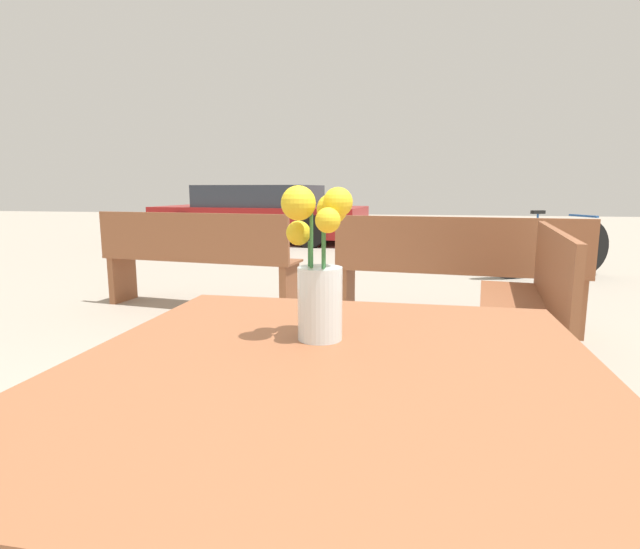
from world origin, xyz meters
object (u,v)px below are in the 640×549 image
(bench_middle, at_px, (196,256))
(bicycle, at_px, (549,247))
(bench_near, at_px, (531,306))
(bench_far, at_px, (457,267))
(flower_vase, at_px, (319,273))
(table_front, at_px, (332,413))
(parked_car, at_px, (260,214))

(bench_middle, distance_m, bicycle, 4.14)
(bench_near, distance_m, bicycle, 3.78)
(bench_near, bearing_deg, bench_far, 103.72)
(flower_vase, distance_m, bench_middle, 3.52)
(bench_far, bearing_deg, table_front, -98.95)
(table_front, bearing_deg, bench_far, 81.05)
(flower_vase, relative_size, parked_car, 0.07)
(bench_middle, bearing_deg, bench_far, -6.22)
(bench_far, bearing_deg, parked_car, 119.51)
(bench_far, bearing_deg, flower_vase, -100.34)
(table_front, relative_size, bench_far, 0.55)
(flower_vase, height_order, bench_middle, flower_vase)
(table_front, distance_m, bench_near, 1.99)
(table_front, distance_m, bicycle, 5.76)
(flower_vase, bearing_deg, table_front, -71.10)
(bench_near, height_order, bicycle, bench_near)
(bench_middle, bearing_deg, bicycle, 33.23)
(flower_vase, relative_size, bench_near, 0.21)
(bench_near, height_order, bench_far, same)
(bench_far, relative_size, parked_car, 0.44)
(bench_near, relative_size, bench_middle, 0.79)
(bench_middle, relative_size, parked_car, 0.43)
(table_front, xyz_separation_m, bench_middle, (-1.71, 3.21, -0.19))
(table_front, distance_m, parked_car, 9.35)
(table_front, distance_m, bench_far, 3.02)
(flower_vase, distance_m, bicycle, 5.65)
(bicycle, height_order, parked_car, parked_car)
(table_front, relative_size, bench_middle, 0.55)
(bench_middle, relative_size, bicycle, 1.18)
(flower_vase, distance_m, bench_far, 2.91)
(table_front, xyz_separation_m, flower_vase, (-0.05, 0.14, 0.23))
(bicycle, distance_m, parked_car, 5.75)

